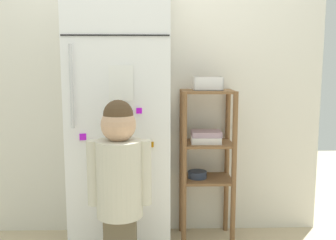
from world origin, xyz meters
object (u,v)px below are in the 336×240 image
Objects in this scene: child_standing at (119,178)px; fruit_bin at (208,84)px; refrigerator at (122,120)px; pantry_shelf_unit at (206,151)px.

fruit_bin reaches higher than child_standing.
fruit_bin is (0.60, 0.14, 0.23)m from refrigerator.
refrigerator is 0.56m from child_standing.
child_standing is (0.03, -0.50, -0.25)m from refrigerator.
pantry_shelf_unit is 5.46× the size of fruit_bin.
child_standing is 0.98m from fruit_bin.
refrigerator is 1.67× the size of child_standing.
pantry_shelf_unit is at bearing 179.59° from fruit_bin.
fruit_bin is at bearing 48.29° from child_standing.
fruit_bin is (0.01, -0.00, 0.48)m from pantry_shelf_unit.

